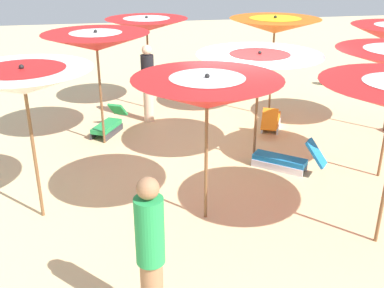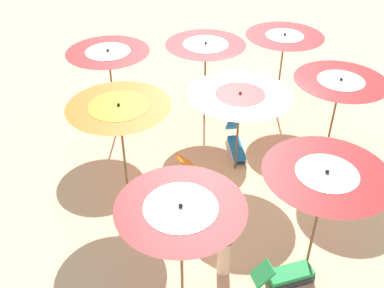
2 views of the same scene
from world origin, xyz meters
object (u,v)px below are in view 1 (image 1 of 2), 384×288
beach_umbrella_6 (23,81)px  beach_ball (325,79)px  beachgoer_0 (151,252)px  lounger_0 (108,124)px  beach_umbrella_5 (275,26)px  beach_umbrella_8 (147,25)px  beach_umbrella_3 (207,93)px  lounger_3 (271,120)px  beach_umbrella_4 (259,62)px  beachgoer_1 (148,82)px  lounger_2 (285,159)px  beach_umbrella_7 (96,42)px

beach_umbrella_6 → beach_ball: (6.08, -7.54, -1.97)m
beach_ball → beachgoer_0: bearing=144.7°
lounger_0 → beachgoer_0: beachgoer_0 is taller
beach_umbrella_5 → beach_ball: bearing=-47.8°
beach_umbrella_8 → lounger_0: bearing=145.7°
beach_umbrella_3 → beach_umbrella_5: bearing=-30.6°
lounger_3 → beachgoer_0: size_ratio=0.75×
beach_umbrella_8 → lounger_0: size_ratio=1.95×
beach_umbrella_3 → beach_ball: beach_umbrella_3 is taller
beach_umbrella_8 → lounger_3: (-1.99, -2.56, -1.90)m
beach_umbrella_4 → lounger_0: 3.77m
beach_umbrella_4 → lounger_0: (1.94, 2.74, -1.71)m
beachgoer_1 → beach_ball: (2.18, -5.50, -0.79)m
beach_umbrella_6 → beachgoer_1: size_ratio=1.31×
lounger_2 → beachgoer_0: size_ratio=0.68×
beach_umbrella_7 → lounger_0: (0.56, -0.11, -1.93)m
beach_umbrella_6 → beach_umbrella_8: bearing=-23.8°
lounger_3 → beach_umbrella_6: bearing=146.4°
beach_umbrella_5 → beach_ball: size_ratio=7.44×
beach_umbrella_6 → lounger_0: size_ratio=1.99×
beach_umbrella_3 → beachgoer_1: (4.40, 0.42, -1.02)m
lounger_2 → lounger_0: bearing=1.7°
beach_umbrella_5 → beach_ball: (2.33, -2.57, -2.01)m
beach_umbrella_3 → lounger_2: 2.84m
beach_umbrella_8 → beach_umbrella_3: bearing=-176.7°
beach_umbrella_5 → beachgoer_1: 3.18m
beach_umbrella_4 → beachgoer_1: (2.55, 1.78, -0.96)m
lounger_2 → beachgoer_0: beachgoer_0 is taller
beach_umbrella_8 → beachgoer_1: (-0.96, 0.11, -1.15)m
beach_umbrella_3 → beach_umbrella_6: bearing=78.4°
beach_umbrella_8 → beach_ball: bearing=-77.3°
beach_umbrella_5 → beach_umbrella_6: 6.22m
beachgoer_1 → beach_ball: bearing=-124.0°
lounger_0 → lounger_2: (-2.48, -3.17, 0.01)m
beach_umbrella_6 → beach_umbrella_5: bearing=-53.0°
beach_umbrella_5 → beach_umbrella_8: 3.03m
lounger_0 → lounger_3: 3.66m
lounger_2 → beachgoer_0: (-3.35, 2.81, 0.74)m
beachgoer_0 → beachgoer_1: beachgoer_1 is taller
lounger_0 → beach_ball: lounger_0 is taller
beach_umbrella_7 → lounger_2: 4.26m
beach_umbrella_6 → beachgoer_0: beach_umbrella_6 is taller
lounger_0 → lounger_2: lounger_2 is taller
beach_umbrella_6 → beach_umbrella_7: bearing=-19.5°
beach_umbrella_3 → beach_umbrella_4: bearing=-36.3°
beachgoer_0 → beach_ball: size_ratio=5.61×
lounger_0 → beachgoer_1: 1.36m
beach_umbrella_4 → beach_umbrella_3: bearing=143.7°
lounger_2 → beachgoer_1: bearing=-14.7°
lounger_0 → beachgoer_0: size_ratio=0.66×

